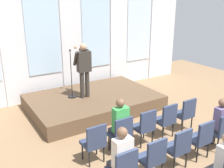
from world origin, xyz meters
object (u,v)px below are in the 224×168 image
chair_r0_c2 (145,125)px  audience_r2_c2 (223,163)px  chair_r1_c1 (153,156)px  chair_r0_c0 (94,141)px  chair_r1_c0 (123,168)px  chair_r0_c3 (166,118)px  chair_r0_c4 (185,112)px  audience_r1_c0 (121,156)px  chair_r1_c4 (221,129)px  audience_r1_c4 (219,121)px  speaker (84,67)px  chair_r0_c1 (121,133)px  chair_r1_c2 (178,146)px  chair_r1_c3 (201,137)px  mic_stand (72,87)px  audience_r0_c1 (119,123)px

chair_r0_c2 → audience_r2_c2: audience_r2_c2 is taller
chair_r1_c1 → audience_r2_c2: audience_r2_c2 is taller
chair_r0_c0 → chair_r1_c0: same height
chair_r0_c3 → chair_r0_c4: (0.70, 0.00, 0.00)m
chair_r0_c0 → chair_r0_c2: (1.40, 0.00, 0.00)m
audience_r1_c0 → chair_r1_c4: size_ratio=1.43×
chair_r1_c0 → audience_r1_c4: (2.80, 0.08, 0.19)m
audience_r1_c4 → audience_r2_c2: audience_r2_c2 is taller
speaker → chair_r1_c4: size_ratio=1.84×
chair_r0_c1 → audience_r2_c2: bearing=-71.9°
chair_r0_c2 → audience_r1_c4: audience_r1_c4 is taller
chair_r0_c3 → chair_r1_c1: bearing=-141.6°
chair_r1_c2 → chair_r1_c3: 0.70m
chair_r1_c0 → speaker: bearing=73.9°
chair_r0_c3 → chair_r1_c4: same height
chair_r0_c2 → chair_r0_c3: (0.70, 0.00, 0.00)m
chair_r1_c4 → chair_r0_c1: bearing=152.1°
speaker → chair_r0_c1: 2.88m
mic_stand → chair_r0_c3: mic_stand is taller
chair_r0_c4 → chair_r1_c0: bearing=-158.4°
chair_r1_c4 → audience_r2_c2: (-1.40, -1.03, 0.21)m
mic_stand → chair_r0_c4: mic_stand is taller
chair_r0_c4 → chair_r1_c1: (-2.10, -1.11, 0.00)m
chair_r0_c1 → audience_r2_c2: audience_r2_c2 is taller
chair_r0_c3 → chair_r0_c4: bearing=0.0°
audience_r0_c1 → audience_r1_c0: size_ratio=1.01×
speaker → audience_r0_c1: speaker is taller
chair_r0_c1 → chair_r1_c1: bearing=-90.0°
chair_r1_c2 → audience_r1_c0: bearing=176.7°
chair_r0_c1 → chair_r1_c4: 2.37m
audience_r0_c1 → audience_r2_c2: (0.70, -2.22, -0.01)m
chair_r1_c0 → audience_r0_c1: bearing=59.6°
chair_r0_c3 → audience_r1_c0: 2.34m
speaker → audience_r0_c1: 2.74m
mic_stand → chair_r0_c4: 3.56m
mic_stand → chair_r1_c4: size_ratio=1.65×
chair_r0_c3 → audience_r2_c2: 2.26m
mic_stand → chair_r1_c1: 4.02m
chair_r0_c4 → chair_r1_c3: bearing=-122.2°
chair_r1_c3 → audience_r2_c2: audience_r2_c2 is taller
audience_r1_c4 → audience_r0_c1: bearing=152.2°
chair_r1_c4 → chair_r1_c3: bearing=180.0°
chair_r0_c0 → audience_r0_c1: (0.70, 0.08, 0.22)m
chair_r0_c2 → chair_r1_c4: 1.78m
speaker → audience_r1_c0: 3.95m
chair_r0_c2 → chair_r1_c3: (0.70, -1.11, 0.00)m
chair_r0_c3 → audience_r2_c2: size_ratio=0.70×
speaker → chair_r0_c2: size_ratio=1.84×
chair_r1_c2 → audience_r1_c4: size_ratio=0.72×
audience_r1_c0 → chair_r1_c0: bearing=-90.0°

